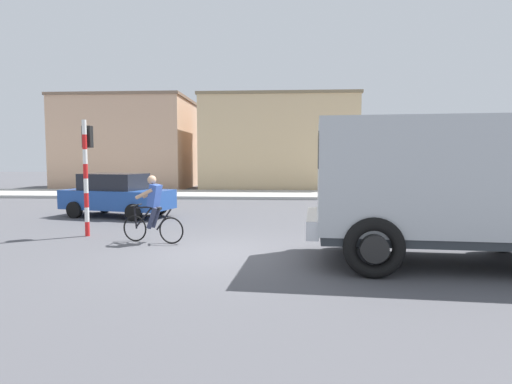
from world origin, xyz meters
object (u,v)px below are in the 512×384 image
(truck_foreground, at_px, (447,182))
(traffic_light_pole, at_px, (87,161))
(cyclist, at_px, (153,209))
(car_red_near, at_px, (414,191))
(car_white_mid, at_px, (117,195))

(truck_foreground, xyz_separation_m, traffic_light_pole, (-8.70, 2.59, 0.40))
(cyclist, height_order, car_red_near, cyclist)
(car_red_near, bearing_deg, truck_foreground, -103.71)
(traffic_light_pole, xyz_separation_m, car_red_near, (10.96, 6.66, -1.25))
(car_red_near, bearing_deg, cyclist, -139.66)
(truck_foreground, relative_size, traffic_light_pole, 1.75)
(cyclist, bearing_deg, car_white_mid, 121.25)
(car_red_near, height_order, car_white_mid, same)
(car_red_near, bearing_deg, traffic_light_pole, -148.72)
(traffic_light_pole, distance_m, car_red_near, 12.88)
(cyclist, xyz_separation_m, car_red_near, (8.85, 7.51, -0.05))
(truck_foreground, distance_m, car_white_mid, 11.49)
(cyclist, height_order, traffic_light_pole, traffic_light_pole)
(cyclist, distance_m, traffic_light_pole, 2.58)
(cyclist, height_order, car_white_mid, cyclist)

